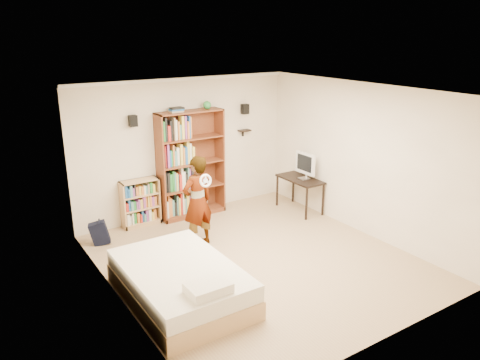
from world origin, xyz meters
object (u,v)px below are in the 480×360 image
at_px(tall_bookshelf, 191,164).
at_px(person, 198,201).
at_px(low_bookshelf, 140,203).
at_px(daybed, 180,278).
at_px(computer_desk, 300,194).

relative_size(tall_bookshelf, person, 1.32).
xyz_separation_m(low_bookshelf, daybed, (-0.52, -2.73, -0.14)).
bearing_deg(person, computer_desk, 178.18).
height_order(computer_desk, daybed, computer_desk).
bearing_deg(low_bookshelf, computer_desk, -19.13).
distance_m(daybed, person, 1.78).
bearing_deg(person, low_bookshelf, -78.37).
relative_size(daybed, person, 1.33).
height_order(low_bookshelf, person, person).
xyz_separation_m(low_bookshelf, computer_desk, (3.01, -1.04, -0.11)).
distance_m(tall_bookshelf, person, 1.43).
bearing_deg(low_bookshelf, tall_bookshelf, -3.15).
height_order(tall_bookshelf, computer_desk, tall_bookshelf).
height_order(low_bookshelf, computer_desk, low_bookshelf).
relative_size(tall_bookshelf, computer_desk, 2.08).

